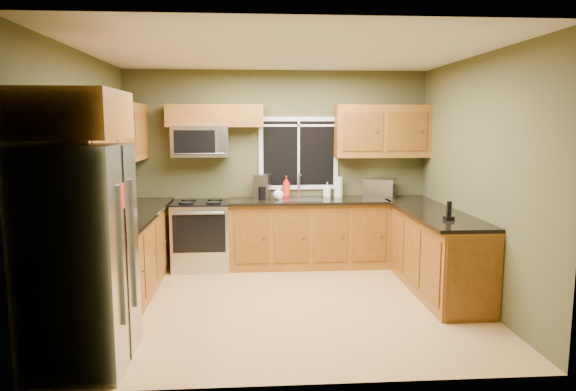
{
  "coord_description": "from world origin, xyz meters",
  "views": [
    {
      "loc": [
        -0.36,
        -5.43,
        1.95
      ],
      "look_at": [
        0.05,
        0.35,
        1.15
      ],
      "focal_mm": 32.0,
      "sensor_mm": 36.0,
      "label": 1
    }
  ],
  "objects": [
    {
      "name": "cordless_phone",
      "position": [
        1.74,
        -0.17,
        1.0
      ],
      "size": [
        0.1,
        0.1,
        0.2
      ],
      "color": "black",
      "rests_on": "countertop_peninsula"
    },
    {
      "name": "front_wall",
      "position": [
        0.0,
        -1.8,
        1.35
      ],
      "size": [
        4.2,
        0.0,
        4.2
      ],
      "primitive_type": "plane",
      "rotation": [
        -1.57,
        0.0,
        0.0
      ],
      "color": "#4A4B2B",
      "rests_on": "ground"
    },
    {
      "name": "soap_bottle_c",
      "position": [
        0.0,
        1.5,
        1.03
      ],
      "size": [
        0.15,
        0.15,
        0.18
      ],
      "primitive_type": "imported",
      "rotation": [
        0.0,
        0.0,
        -0.03
      ],
      "color": "white",
      "rests_on": "countertop_back"
    },
    {
      "name": "upper_cabinets_back_right",
      "position": [
        1.45,
        1.64,
        1.86
      ],
      "size": [
        1.3,
        0.33,
        0.72
      ],
      "primitive_type": "cube",
      "color": "brown",
      "rests_on": "back_wall"
    },
    {
      "name": "base_cabinets_back",
      "position": [
        0.42,
        1.5,
        0.45
      ],
      "size": [
        2.17,
        0.6,
        0.9
      ],
      "primitive_type": "cube",
      "color": "brown",
      "rests_on": "ground"
    },
    {
      "name": "ceiling",
      "position": [
        0.0,
        0.0,
        2.7
      ],
      "size": [
        4.2,
        4.2,
        0.0
      ],
      "primitive_type": "plane",
      "rotation": [
        3.14,
        0.0,
        0.0
      ],
      "color": "white",
      "rests_on": "back_wall"
    },
    {
      "name": "soap_bottle_b",
      "position": [
        0.7,
        1.7,
        1.04
      ],
      "size": [
        0.12,
        0.12,
        0.21
      ],
      "primitive_type": "imported",
      "rotation": [
        0.0,
        0.0,
        -0.3
      ],
      "color": "white",
      "rests_on": "countertop_back"
    },
    {
      "name": "refrigerator",
      "position": [
        -1.74,
        -1.3,
        0.9
      ],
      "size": [
        0.74,
        0.9,
        1.8
      ],
      "color": "#B7B7BC",
      "rests_on": "ground"
    },
    {
      "name": "upper_cabinets_back_left",
      "position": [
        -0.85,
        1.64,
        2.07
      ],
      "size": [
        1.3,
        0.33,
        0.3
      ],
      "primitive_type": "cube",
      "color": "brown",
      "rests_on": "back_wall"
    },
    {
      "name": "paper_towel_roll",
      "position": [
        0.86,
        1.68,
        1.08
      ],
      "size": [
        0.16,
        0.16,
        0.31
      ],
      "color": "white",
      "rests_on": "countertop_back"
    },
    {
      "name": "coffee_maker",
      "position": [
        -0.22,
        1.58,
        1.1
      ],
      "size": [
        0.25,
        0.3,
        0.33
      ],
      "color": "slate",
      "rests_on": "countertop_back"
    },
    {
      "name": "upper_cabinet_over_fridge",
      "position": [
        -1.74,
        -1.3,
        2.03
      ],
      "size": [
        0.72,
        0.9,
        0.38
      ],
      "primitive_type": "cube",
      "color": "brown",
      "rests_on": "left_wall"
    },
    {
      "name": "floor",
      "position": [
        0.0,
        0.0,
        0.0
      ],
      "size": [
        4.2,
        4.2,
        0.0
      ],
      "primitive_type": "plane",
      "color": "tan",
      "rests_on": "ground"
    },
    {
      "name": "sink",
      "position": [
        0.3,
        1.49,
        0.95
      ],
      "size": [
        0.6,
        0.42,
        0.36
      ],
      "color": "slate",
      "rests_on": "countertop_back"
    },
    {
      "name": "kettle",
      "position": [
        -0.25,
        1.65,
        1.06
      ],
      "size": [
        0.15,
        0.15,
        0.25
      ],
      "color": "#B7B7BC",
      "rests_on": "countertop_back"
    },
    {
      "name": "soap_bottle_a",
      "position": [
        0.12,
        1.7,
        1.09
      ],
      "size": [
        0.14,
        0.14,
        0.3
      ],
      "primitive_type": "imported",
      "rotation": [
        0.0,
        0.0,
        0.25
      ],
      "color": "red",
      "rests_on": "countertop_back"
    },
    {
      "name": "base_cabinets_peninsula",
      "position": [
        1.8,
        0.54,
        0.45
      ],
      "size": [
        0.6,
        2.52,
        0.9
      ],
      "color": "brown",
      "rests_on": "ground"
    },
    {
      "name": "microwave",
      "position": [
        -1.05,
        1.61,
        1.73
      ],
      "size": [
        0.76,
        0.41,
        0.42
      ],
      "color": "#B7B7BC",
      "rests_on": "back_wall"
    },
    {
      "name": "countertop_left",
      "position": [
        -1.78,
        0.48,
        0.92
      ],
      "size": [
        0.65,
        2.65,
        0.04
      ],
      "primitive_type": "cube",
      "color": "black",
      "rests_on": "base_cabinets_left"
    },
    {
      "name": "right_wall",
      "position": [
        2.1,
        0.0,
        1.35
      ],
      "size": [
        0.0,
        3.6,
        3.6
      ],
      "primitive_type": "plane",
      "rotation": [
        1.57,
        0.0,
        -1.57
      ],
      "color": "#4A4B2B",
      "rests_on": "ground"
    },
    {
      "name": "back_wall",
      "position": [
        0.0,
        1.8,
        1.35
      ],
      "size": [
        4.2,
        0.0,
        4.2
      ],
      "primitive_type": "plane",
      "rotation": [
        1.57,
        0.0,
        0.0
      ],
      "color": "#4A4B2B",
      "rests_on": "ground"
    },
    {
      "name": "base_cabinets_left",
      "position": [
        -1.8,
        0.48,
        0.45
      ],
      "size": [
        0.6,
        2.65,
        0.9
      ],
      "primitive_type": "cube",
      "color": "brown",
      "rests_on": "ground"
    },
    {
      "name": "toaster_oven",
      "position": [
        1.43,
        1.61,
        1.07
      ],
      "size": [
        0.51,
        0.47,
        0.26
      ],
      "color": "#B7B7BC",
      "rests_on": "countertop_back"
    },
    {
      "name": "countertop_peninsula",
      "position": [
        1.78,
        0.55,
        0.92
      ],
      "size": [
        0.65,
        2.5,
        0.04
      ],
      "primitive_type": "cube",
      "color": "black",
      "rests_on": "base_cabinets_peninsula"
    },
    {
      "name": "range",
      "position": [
        -1.05,
        1.47,
        0.47
      ],
      "size": [
        0.76,
        0.69,
        0.94
      ],
      "color": "#B7B7BC",
      "rests_on": "ground"
    },
    {
      "name": "window",
      "position": [
        0.3,
        1.78,
        1.55
      ],
      "size": [
        1.12,
        0.03,
        1.02
      ],
      "color": "white",
      "rests_on": "back_wall"
    },
    {
      "name": "left_wall",
      "position": [
        -2.1,
        0.0,
        1.35
      ],
      "size": [
        0.0,
        3.6,
        3.6
      ],
      "primitive_type": "plane",
      "rotation": [
        1.57,
        0.0,
        1.57
      ],
      "color": "#4A4B2B",
      "rests_on": "ground"
    },
    {
      "name": "upper_cabinets_left",
      "position": [
        -1.94,
        0.48,
        1.86
      ],
      "size": [
        0.33,
        2.65,
        0.72
      ],
      "primitive_type": "cube",
      "color": "brown",
      "rests_on": "left_wall"
    },
    {
      "name": "countertop_back",
      "position": [
        0.42,
        1.48,
        0.92
      ],
      "size": [
        2.17,
        0.65,
        0.04
      ],
      "primitive_type": "cube",
      "color": "black",
      "rests_on": "base_cabinets_back"
    }
  ]
}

